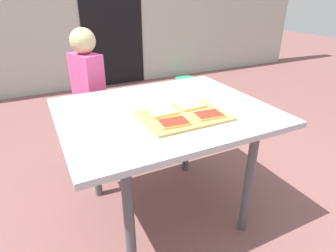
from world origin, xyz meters
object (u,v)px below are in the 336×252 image
at_px(pizza_slice_far_left, 163,112).
at_px(pizza_slice_far_right, 191,106).
at_px(garden_hose_coil, 185,79).
at_px(cutting_board, 184,116).
at_px(plate_white_right, 195,95).
at_px(child_left, 89,94).
at_px(pizza_slice_near_right, 209,115).
at_px(pizza_slice_near_left, 174,122).
at_px(dining_table, 165,122).

bearing_deg(pizza_slice_far_left, pizza_slice_far_right, 4.45).
distance_m(pizza_slice_far_left, garden_hose_coil, 3.25).
xyz_separation_m(cutting_board, plate_white_right, (0.23, 0.26, -0.00)).
bearing_deg(pizza_slice_far_left, child_left, 106.27).
height_order(cutting_board, pizza_slice_near_right, pizza_slice_near_right).
xyz_separation_m(pizza_slice_far_left, pizza_slice_far_right, (0.18, 0.01, 0.00)).
relative_size(pizza_slice_far_left, pizza_slice_near_left, 0.96).
distance_m(dining_table, pizza_slice_near_right, 0.28).
distance_m(pizza_slice_far_right, garden_hose_coil, 3.15).
distance_m(pizza_slice_near_right, plate_white_right, 0.36).
relative_size(dining_table, child_left, 1.04).
xyz_separation_m(pizza_slice_far_right, pizza_slice_near_right, (0.02, -0.15, 0.00)).
bearing_deg(plate_white_right, pizza_slice_far_right, -127.51).
bearing_deg(cutting_board, garden_hose_coil, 59.89).
bearing_deg(dining_table, pizza_slice_near_right, -55.32).
bearing_deg(plate_white_right, pizza_slice_near_right, -110.45).
relative_size(cutting_board, pizza_slice_near_left, 2.79).
distance_m(pizza_slice_far_left, pizza_slice_near_left, 0.14).
height_order(cutting_board, pizza_slice_far_left, pizza_slice_far_left).
xyz_separation_m(dining_table, cutting_board, (0.04, -0.14, 0.08)).
bearing_deg(garden_hose_coil, plate_white_right, -118.76).
bearing_deg(pizza_slice_near_right, cutting_board, 145.61).
bearing_deg(pizza_slice_near_right, pizza_slice_far_left, 144.68).
relative_size(pizza_slice_far_left, plate_white_right, 0.68).
relative_size(cutting_board, pizza_slice_far_right, 2.84).
distance_m(pizza_slice_far_right, plate_white_right, 0.23).
height_order(pizza_slice_far_right, plate_white_right, pizza_slice_far_right).
bearing_deg(pizza_slice_far_left, garden_hose_coil, 57.89).
relative_size(dining_table, pizza_slice_near_left, 7.33).
distance_m(cutting_board, plate_white_right, 0.35).
height_order(dining_table, pizza_slice_near_left, pizza_slice_near_left).
relative_size(pizza_slice_far_right, pizza_slice_near_left, 0.98).
xyz_separation_m(cutting_board, pizza_slice_far_left, (-0.09, 0.07, 0.01)).
bearing_deg(pizza_slice_near_left, plate_white_right, 45.72).
bearing_deg(child_left, dining_table, -68.81).
bearing_deg(pizza_slice_far_left, dining_table, 59.94).
distance_m(pizza_slice_near_right, pizza_slice_near_left, 0.20).
height_order(cutting_board, plate_white_right, cutting_board).
relative_size(pizza_slice_near_left, child_left, 0.14).
bearing_deg(pizza_slice_far_left, pizza_slice_near_right, -35.32).
xyz_separation_m(pizza_slice_far_left, pizza_slice_near_right, (0.19, -0.14, 0.00)).
relative_size(dining_table, cutting_board, 2.62).
xyz_separation_m(pizza_slice_far_right, child_left, (-0.41, 0.77, -0.11)).
xyz_separation_m(pizza_slice_near_right, child_left, (-0.42, 0.92, -0.11)).
bearing_deg(pizza_slice_near_right, plate_white_right, 69.55).
distance_m(dining_table, cutting_board, 0.17).
xyz_separation_m(dining_table, pizza_slice_near_left, (-0.05, -0.22, 0.10)).
height_order(dining_table, pizza_slice_near_right, pizza_slice_near_right).
xyz_separation_m(pizza_slice_near_right, plate_white_right, (0.12, 0.33, -0.02)).
bearing_deg(pizza_slice_near_left, cutting_board, 37.06).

